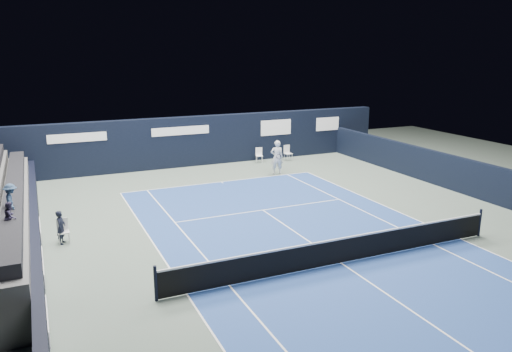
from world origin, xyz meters
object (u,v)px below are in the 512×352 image
at_px(folding_chair_back_a, 259,152).
at_px(tennis_net, 342,250).
at_px(line_judge_chair, 63,229).
at_px(tennis_player, 277,157).
at_px(folding_chair_back_b, 288,152).

distance_m(folding_chair_back_a, tennis_net, 16.12).
distance_m(line_judge_chair, tennis_player, 13.75).
relative_size(tennis_net, tennis_player, 6.44).
xyz_separation_m(tennis_net, tennis_player, (3.64, 12.30, 0.49)).
height_order(folding_chair_back_a, line_judge_chair, folding_chair_back_a).
bearing_deg(folding_chair_back_b, tennis_player, -131.50).
height_order(folding_chair_back_a, folding_chair_back_b, folding_chair_back_b).
relative_size(folding_chair_back_a, line_judge_chair, 1.02).
xyz_separation_m(folding_chair_back_b, line_judge_chair, (-14.49, -9.37, -0.04)).
xyz_separation_m(folding_chair_back_a, tennis_player, (-0.36, -3.32, 0.36)).
height_order(line_judge_chair, tennis_player, tennis_player).
bearing_deg(folding_chair_back_b, line_judge_chair, -151.39).
xyz_separation_m(folding_chair_back_a, line_judge_chair, (-12.55, -9.67, -0.11)).
bearing_deg(folding_chair_back_a, tennis_player, -79.26).
distance_m(folding_chair_back_a, folding_chair_back_b, 1.96).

